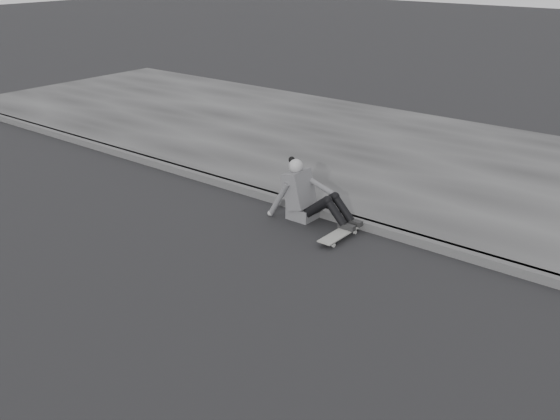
# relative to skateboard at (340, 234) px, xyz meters

# --- Properties ---
(ground) EXTENTS (80.00, 80.00, 0.00)m
(ground) POSITION_rel_skateboard_xyz_m (0.49, -2.09, -0.07)
(ground) COLOR black
(ground) RESTS_ON ground
(curb) EXTENTS (24.00, 0.16, 0.12)m
(curb) POSITION_rel_skateboard_xyz_m (0.49, 0.49, -0.01)
(curb) COLOR #474747
(curb) RESTS_ON ground
(sidewalk) EXTENTS (24.00, 6.00, 0.12)m
(sidewalk) POSITION_rel_skateboard_xyz_m (0.49, 3.51, -0.01)
(sidewalk) COLOR #3A3A3A
(sidewalk) RESTS_ON ground
(skateboard) EXTENTS (0.20, 0.78, 0.09)m
(skateboard) POSITION_rel_skateboard_xyz_m (0.00, 0.00, 0.00)
(skateboard) COLOR #9D9D98
(skateboard) RESTS_ON ground
(seated_woman) EXTENTS (1.38, 0.46, 0.88)m
(seated_woman) POSITION_rel_skateboard_xyz_m (-0.73, 0.25, 0.29)
(seated_woman) COLOR #535355
(seated_woman) RESTS_ON ground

